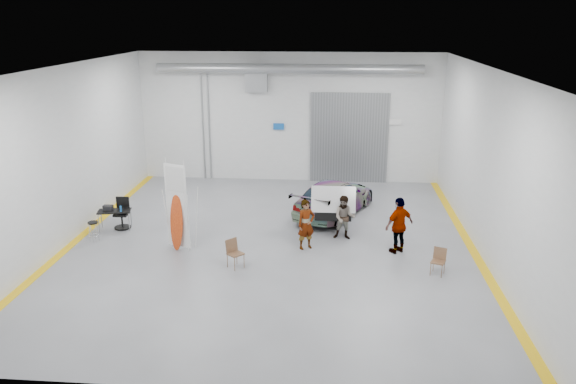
# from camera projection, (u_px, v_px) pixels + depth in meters

# --- Properties ---
(ground) EXTENTS (16.00, 16.00, 0.00)m
(ground) POSITION_uv_depth(u_px,v_px,m) (271.00, 244.00, 19.42)
(ground) COLOR slate
(ground) RESTS_ON ground
(room_shell) EXTENTS (14.02, 16.18, 6.01)m
(room_shell) POSITION_uv_depth(u_px,v_px,m) (283.00, 116.00, 20.29)
(room_shell) COLOR silver
(room_shell) RESTS_ON ground
(sedan_car) EXTENTS (3.64, 5.04, 1.35)m
(sedan_car) POSITION_uv_depth(u_px,v_px,m) (334.00, 197.00, 22.22)
(sedan_car) COLOR white
(sedan_car) RESTS_ON ground
(person_a) EXTENTS (0.75, 0.68, 1.72)m
(person_a) POSITION_uv_depth(u_px,v_px,m) (306.00, 224.00, 18.81)
(person_a) COLOR #906C4E
(person_a) RESTS_ON ground
(person_b) EXTENTS (0.81, 0.64, 1.58)m
(person_b) POSITION_uv_depth(u_px,v_px,m) (345.00, 218.00, 19.65)
(person_b) COLOR #466A81
(person_b) RESTS_ON ground
(person_c) EXTENTS (1.17, 1.02, 1.92)m
(person_c) POSITION_uv_depth(u_px,v_px,m) (399.00, 225.00, 18.46)
(person_c) COLOR brown
(person_c) RESTS_ON ground
(surfboard_display) EXTENTS (0.83, 0.49, 3.14)m
(surfboard_display) POSITION_uv_depth(u_px,v_px,m) (179.00, 214.00, 18.57)
(surfboard_display) COLOR white
(surfboard_display) RESTS_ON ground
(folding_chair_near) EXTENTS (0.60, 0.68, 0.91)m
(folding_chair_near) POSITION_uv_depth(u_px,v_px,m) (236.00, 259.00, 17.53)
(folding_chair_near) COLOR brown
(folding_chair_near) RESTS_ON ground
(folding_chair_far) EXTENTS (0.51, 0.54, 0.83)m
(folding_chair_far) POSITION_uv_depth(u_px,v_px,m) (438.00, 267.00, 17.05)
(folding_chair_far) COLOR brown
(folding_chair_far) RESTS_ON ground
(shop_stool) EXTENTS (0.37, 0.37, 0.72)m
(shop_stool) POSITION_uv_depth(u_px,v_px,m) (94.00, 232.00, 19.55)
(shop_stool) COLOR black
(shop_stool) RESTS_ON ground
(work_table) EXTENTS (1.26, 0.81, 0.95)m
(work_table) POSITION_uv_depth(u_px,v_px,m) (113.00, 210.00, 20.54)
(work_table) COLOR gray
(work_table) RESTS_ON ground
(office_chair) EXTENTS (0.61, 0.61, 1.14)m
(office_chair) POSITION_uv_depth(u_px,v_px,m) (122.00, 215.00, 20.76)
(office_chair) COLOR black
(office_chair) RESTS_ON ground
(trunk_lid) EXTENTS (1.58, 0.96, 0.04)m
(trunk_lid) POSITION_uv_depth(u_px,v_px,m) (334.00, 197.00, 20.03)
(trunk_lid) COLOR silver
(trunk_lid) RESTS_ON sedan_car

